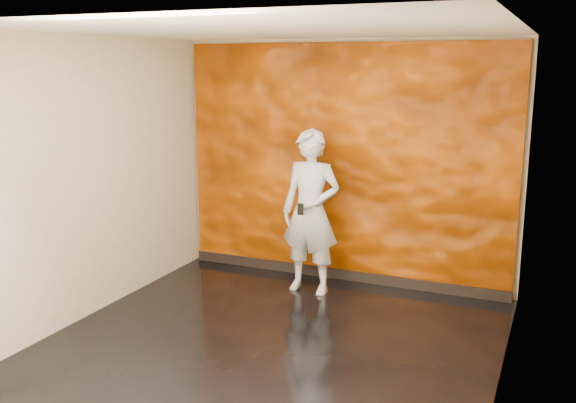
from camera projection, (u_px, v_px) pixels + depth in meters
name	position (u px, v px, depth m)	size (l,w,h in m)	color
room	(272.00, 194.00, 5.65)	(4.02, 4.02, 2.81)	black
feature_wall	(343.00, 164.00, 7.41)	(3.90, 0.06, 2.75)	#CB5200
baseboard	(340.00, 274.00, 7.65)	(3.90, 0.04, 0.12)	black
man	(311.00, 212.00, 7.08)	(0.67, 0.44, 1.83)	#9DA4AC
phone	(301.00, 209.00, 6.81)	(0.07, 0.01, 0.13)	black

